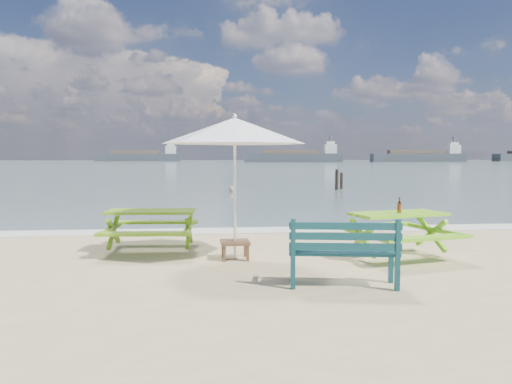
{
  "coord_description": "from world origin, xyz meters",
  "views": [
    {
      "loc": [
        -1.55,
        -6.63,
        1.72
      ],
      "look_at": [
        -0.59,
        3.0,
        1.0
      ],
      "focal_mm": 35.0,
      "sensor_mm": 36.0,
      "label": 1
    }
  ],
  "objects": [
    {
      "name": "sea",
      "position": [
        0.0,
        85.0,
        0.0
      ],
      "size": [
        300.0,
        300.0,
        0.0
      ],
      "primitive_type": "plane",
      "color": "slate",
      "rests_on": "ground"
    },
    {
      "name": "foam_strip",
      "position": [
        0.0,
        4.6,
        0.01
      ],
      "size": [
        22.0,
        0.9,
        0.01
      ],
      "primitive_type": "cube",
      "color": "silver",
      "rests_on": "ground"
    },
    {
      "name": "picnic_table_left",
      "position": [
        -2.54,
        2.36,
        0.35
      ],
      "size": [
        1.65,
        1.81,
        0.74
      ],
      "color": "#669717",
      "rests_on": "ground"
    },
    {
      "name": "picnic_table_right",
      "position": [
        1.67,
        1.44,
        0.36
      ],
      "size": [
        1.95,
        2.08,
        0.75
      ],
      "color": "#6EBB1C",
      "rests_on": "ground"
    },
    {
      "name": "park_bench",
      "position": [
        0.23,
        -0.32,
        0.27
      ],
      "size": [
        1.47,
        0.7,
        0.87
      ],
      "color": "#0E373D",
      "rests_on": "ground"
    },
    {
      "name": "side_table",
      "position": [
        -1.09,
        1.51,
        0.16
      ],
      "size": [
        0.48,
        0.48,
        0.31
      ],
      "color": "brown",
      "rests_on": "ground"
    },
    {
      "name": "patio_umbrella",
      "position": [
        -1.09,
        1.51,
        2.11
      ],
      "size": [
        2.41,
        2.41,
        2.32
      ],
      "color": "silver",
      "rests_on": "ground"
    },
    {
      "name": "beer_bottle",
      "position": [
        1.67,
        1.41,
        0.84
      ],
      "size": [
        0.07,
        0.07,
        0.27
      ],
      "color": "#915215",
      "rests_on": "picnic_table_right"
    },
    {
      "name": "swimmer",
      "position": [
        -0.41,
        16.43,
        -0.52
      ],
      "size": [
        0.69,
        0.58,
        1.6
      ],
      "color": "tan",
      "rests_on": "ground"
    },
    {
      "name": "mooring_pilings",
      "position": [
        5.04,
        17.75,
        0.37
      ],
      "size": [
        0.56,
        0.76,
        1.21
      ],
      "color": "black",
      "rests_on": "ground"
    },
    {
      "name": "cargo_ships",
      "position": [
        54.14,
        121.39,
        1.18
      ],
      "size": [
        154.1,
        28.82,
        4.4
      ],
      "color": "#383C42",
      "rests_on": "ground"
    }
  ]
}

